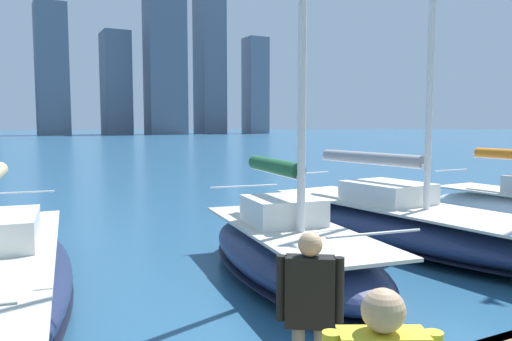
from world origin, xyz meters
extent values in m
cube|color=slate|center=(-77.04, -156.83, 16.81)|extent=(7.33, 7.74, 33.63)
cube|color=slate|center=(-62.33, -163.53, 24.32)|extent=(8.40, 11.31, 48.64)
cube|color=slate|center=(-43.48, -154.73, 23.55)|extent=(12.12, 9.06, 47.09)
cube|color=slate|center=(-29.46, -162.72, 16.34)|extent=(8.20, 11.34, 32.68)
cube|color=slate|center=(-9.93, -158.23, 19.32)|extent=(8.94, 8.99, 38.64)
cylinder|color=silver|center=(-9.50, -10.00, 1.55)|extent=(1.72, 0.13, 0.04)
ellipsoid|color=navy|center=(-4.60, -7.18, 0.50)|extent=(3.66, 9.65, 1.00)
ellipsoid|color=black|center=(-4.60, -7.18, 0.23)|extent=(3.68, 9.70, 0.10)
cube|color=beige|center=(-4.60, -7.18, 1.03)|extent=(3.05, 8.47, 0.06)
cube|color=silver|center=(-4.55, -7.75, 1.34)|extent=(1.87, 2.22, 0.55)
cylinder|color=silver|center=(-4.67, -6.48, 5.80)|extent=(0.16, 0.16, 9.46)
cylinder|color=silver|center=(-4.49, -8.45, 2.11)|extent=(0.48, 3.96, 0.12)
cylinder|color=gray|center=(-4.49, -8.45, 2.23)|extent=(0.65, 3.66, 0.32)
cylinder|color=silver|center=(-4.22, -11.41, 1.55)|extent=(2.11, 0.23, 0.04)
ellipsoid|color=navy|center=(-0.47, -6.05, 0.52)|extent=(3.25, 6.81, 1.03)
ellipsoid|color=black|center=(-0.47, -6.05, 0.23)|extent=(3.26, 6.85, 0.10)
cube|color=beige|center=(-0.47, -6.05, 1.06)|extent=(2.71, 5.98, 0.06)
cube|color=silver|center=(-0.52, -6.44, 1.37)|extent=(1.63, 1.62, 0.55)
cylinder|color=silver|center=(-0.58, -6.93, 2.14)|extent=(0.48, 2.75, 0.12)
cylinder|color=#1E5633|center=(-0.58, -6.93, 2.26)|extent=(0.65, 2.55, 0.32)
cylinder|color=silver|center=(-0.08, -3.06, 1.58)|extent=(1.56, 0.24, 0.04)
cylinder|color=silver|center=(-0.85, -8.97, 1.58)|extent=(1.80, 0.27, 0.04)
cylinder|color=silver|center=(4.60, -11.01, 1.50)|extent=(2.14, 0.28, 0.04)
cube|color=black|center=(2.33, -1.11, 1.69)|extent=(0.46, 0.40, 0.64)
cylinder|color=black|center=(2.12, -0.97, 1.71)|extent=(0.09, 0.09, 0.59)
cylinder|color=black|center=(2.53, -1.25, 1.71)|extent=(0.09, 0.09, 0.59)
sphere|color=tan|center=(2.33, -1.11, 2.12)|extent=(0.22, 0.22, 0.22)
sphere|color=tan|center=(2.99, 0.57, 2.21)|extent=(0.23, 0.23, 0.23)
camera|label=1|loc=(4.72, 2.49, 3.16)|focal=35.00mm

